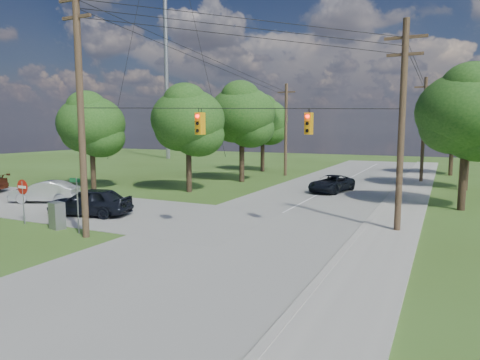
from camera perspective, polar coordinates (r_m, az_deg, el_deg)
The scene contains 23 objects.
ground at distance 18.99m, azimuth -10.78°, elevation -9.27°, with size 140.00×140.00×0.00m, color #38521B.
main_road at distance 22.18m, azimuth 1.22°, elevation -6.74°, with size 10.00×100.00×0.03m, color gray.
sidewalk_east at distance 20.41m, azimuth 18.78°, elevation -8.20°, with size 2.60×100.00×0.12m, color #A7A49C.
pole_sw at distance 21.62m, azimuth -20.50°, elevation 9.07°, with size 2.00×0.32×12.00m.
pole_ne at distance 22.70m, azimuth 20.76°, elevation 7.02°, with size 2.00×0.32×10.50m.
pole_north_e at distance 44.65m, azimuth 23.28°, elevation 6.25°, with size 2.00×0.32×10.00m.
pole_north_w at distance 47.37m, azimuth 6.13°, elevation 6.78°, with size 2.00×0.32×10.00m.
power_lines at distance 28.07m, azimuth 6.05°, elevation 14.90°, with size 13.93×29.62×4.93m.
traffic_signals at distance 20.80m, azimuth 2.00°, elevation 7.59°, with size 4.91×3.27×1.05m.
radio_mast at distance 76.24m, azimuth -9.92°, elevation 19.96°, with size 0.70×0.70×45.00m, color gray.
tree_w_near at distance 35.15m, azimuth -6.92°, elevation 8.00°, with size 6.00×6.00×8.40m.
tree_w_mid at distance 41.68m, azimuth 0.25°, elevation 8.79°, with size 6.40×6.40×9.22m.
tree_w_far at distance 51.62m, azimuth 3.05°, elevation 8.07°, with size 6.00×6.00×8.73m.
tree_e_near at distance 30.64m, azimuth 28.02°, elevation 8.01°, with size 6.20×6.20×8.81m.
tree_e_mid at distance 40.67m, azimuth 28.27°, elevation 8.47°, with size 6.60×6.60×9.64m.
tree_e_far at distance 52.61m, azimuth 26.57°, elevation 6.97°, with size 5.80×5.80×8.32m.
tree_cross_n at distance 38.21m, azimuth -19.23°, elevation 7.09°, with size 5.60×5.60×7.91m.
car_cross_dark at distance 27.17m, azimuth -19.37°, elevation -2.73°, with size 2.00×4.96×1.69m, color black.
car_cross_silver at distance 33.17m, azimuth -24.59°, elevation -1.42°, with size 1.60×4.59×1.51m, color silver.
car_main_north at distance 35.87m, azimuth 12.10°, elevation -0.47°, with size 2.26×4.91×1.36m, color black.
control_cabinet at distance 24.38m, azimuth -23.21°, elevation -4.39°, with size 0.78×0.57×1.41m, color gray.
do_not_enter_sign at distance 26.15m, azimuth -26.99°, elevation -1.42°, with size 0.83×0.08×2.48m.
street_name_sign at distance 22.73m, azimuth -20.85°, elevation -2.34°, with size 0.84×0.11×2.81m.
Camera 1 is at (10.93, -14.60, 5.29)m, focal length 32.00 mm.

